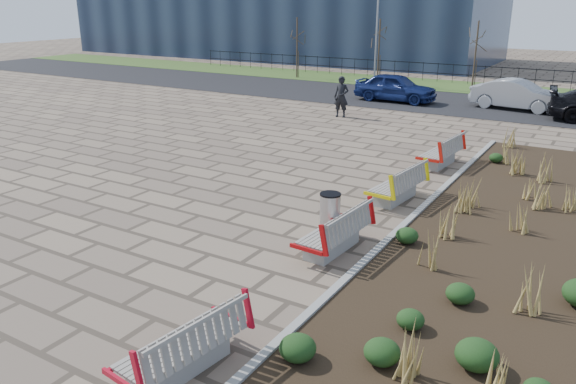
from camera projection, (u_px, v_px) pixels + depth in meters
The scene contains 18 objects.
ground at pixel (153, 260), 11.78m from camera, with size 120.00×120.00×0.00m, color #746350.
planting_bed at pixel (512, 238), 12.75m from camera, with size 4.50×18.00×0.10m, color black.
planting_curb at pixel (413, 217), 13.88m from camera, with size 0.16×18.00×0.15m, color gray.
grass_verge_far at pixel (478, 88), 34.42m from camera, with size 80.00×5.00×0.04m, color #33511E.
road at pixel (450, 103), 29.57m from camera, with size 80.00×7.00×0.02m, color black.
bench_a at pixel (180, 341), 8.12m from camera, with size 0.90×2.10×1.00m, color #B60C20, non-canonical shape.
bench_b at pixel (332, 230), 12.06m from camera, with size 0.90×2.10×1.00m, color #B40C0E, non-canonical shape.
bench_c at pixel (396, 183), 15.12m from camera, with size 0.90×2.10×1.00m, color yellow, non-canonical shape.
bench_d at pixel (440, 151), 18.34m from camera, with size 0.90×2.10×1.00m, color red, non-canonical shape.
litter_bin at pixel (330, 214), 12.99m from camera, with size 0.47×0.47×0.96m, color #B2B2B7.
pedestrian at pixel (341, 97), 25.80m from camera, with size 0.68×0.45×1.87m, color black.
car_blue at pixel (396, 87), 29.77m from camera, with size 1.74×4.31×1.47m, color navy.
car_silver at pixel (518, 95), 27.54m from camera, with size 1.53×4.38×1.44m, color #989A9F.
tree_a at pixel (297, 48), 38.42m from camera, with size 1.40×1.40×4.00m, color #4C3D2D, non-canonical shape.
tree_b at pixel (379, 52), 35.49m from camera, with size 1.40×1.40×4.00m, color #4C3D2D, non-canonical shape.
tree_c at pixel (475, 56), 32.55m from camera, with size 1.40×1.40×4.00m, color #4C3D2D, non-canonical shape.
lamp_west at pixel (376, 36), 34.76m from camera, with size 0.24×0.60×6.00m, color gray, non-canonical shape.
railing_fence at pixel (484, 75), 35.43m from camera, with size 44.00×0.10×1.20m, color black, non-canonical shape.
Camera 1 is at (7.95, -7.66, 5.19)m, focal length 35.00 mm.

